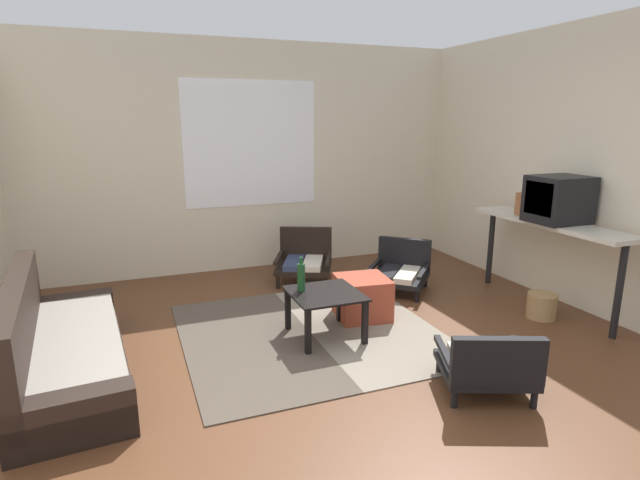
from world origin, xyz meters
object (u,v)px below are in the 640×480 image
Objects in this scene: armchair_by_window at (304,258)px; armchair_striped_foreground at (488,364)px; crt_television at (559,199)px; couch at (59,348)px; coffee_table at (325,301)px; console_shelf at (549,231)px; ottoman_orange at (362,298)px; clay_vase at (527,203)px; wicker_basket at (542,306)px; glass_bottle at (301,276)px; armchair_corner at (400,269)px.

armchair_striped_foreground is at bearing -83.64° from armchair_by_window.
armchair_striped_foreground is 1.51× the size of crt_television.
armchair_striped_foreground is at bearing -25.88° from couch.
coffee_table is 0.35× the size of console_shelf.
couch is 4.44× the size of ottoman_orange.
console_shelf is at bearing -40.92° from armchair_by_window.
clay_vase reaches higher than wicker_basket.
coffee_table is (2.02, -0.06, 0.10)m from couch.
armchair_by_window is at bearing 137.81° from crt_television.
armchair_by_window is at bearing 139.08° from console_shelf.
clay_vase is at bearing 67.33° from wicker_basket.
armchair_striped_foreground is at bearing -137.64° from clay_vase.
console_shelf is at bearing -5.47° from glass_bottle.
armchair_by_window is 2.80m from armchair_striped_foreground.
wicker_basket is at bearing -55.71° from armchair_corner.
clay_vase reaches higher than coffee_table.
crt_television is 1.71× the size of glass_bottle.
glass_bottle is 1.10× the size of wicker_basket.
clay_vase is (0.00, 0.32, 0.22)m from console_shelf.
crt_television is (1.90, -1.72, 0.82)m from armchair_by_window.
console_shelf is (2.26, -0.11, 0.44)m from coffee_table.
glass_bottle reaches higher than armchair_striped_foreground.
wicker_basket is at bearing -11.71° from glass_bottle.
clay_vase is (2.26, 0.21, 0.66)m from coffee_table.
ottoman_orange is at bearing 97.14° from armchair_striped_foreground.
clay_vase is 1.04× the size of glass_bottle.
clay_vase is at bearing 90.00° from console_shelf.
crt_television is 1.65× the size of clay_vase.
console_shelf reaches higher than armchair_striped_foreground.
console_shelf is at bearing -2.80° from coffee_table.
armchair_by_window is at bearing 141.80° from armchair_corner.
armchair_by_window is (0.36, 1.54, -0.06)m from coffee_table.
ottoman_orange is at bearing 4.95° from couch.
wicker_basket is at bearing 33.67° from armchair_striped_foreground.
console_shelf is 3.43× the size of crt_television.
armchair_striped_foreground is 2.03m from console_shelf.
glass_bottle is at bearing 1.95° from couch.
couch is 4.37m from crt_television.
crt_television is 1.89× the size of wicker_basket.
coffee_table is at bearing 170.67° from wicker_basket.
wicker_basket is at bearing -145.78° from crt_television.
couch is at bearing 178.31° from coffee_table.
console_shelf reaches higher than armchair_by_window.
armchair_by_window is (2.38, 1.48, 0.04)m from couch.
couch reaches higher than wicker_basket.
armchair_corner is 0.94m from ottoman_orange.
crt_television is at bearing -90.46° from clay_vase.
ottoman_orange is 2.04m from crt_television.
console_shelf is 2.46m from glass_bottle.
glass_bottle is at bearing -166.70° from ottoman_orange.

